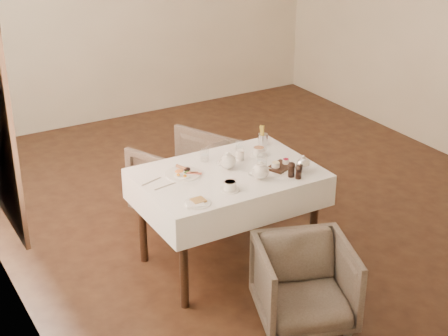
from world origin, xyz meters
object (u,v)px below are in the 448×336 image
table (228,187)px  teapot_centre (228,160)px  armchair_far (184,177)px  breakfast_plate (183,173)px  armchair_near (304,284)px

table → teapot_centre: teapot_centre is taller
armchair_far → breakfast_plate: bearing=38.7°
breakfast_plate → table: bearing=-18.1°
armchair_far → armchair_near: bearing=65.0°
breakfast_plate → teapot_centre: 0.34m
armchair_near → teapot_centre: 1.07m
table → armchair_near: bearing=-85.2°
armchair_far → breakfast_plate: breakfast_plate is taller
breakfast_plate → teapot_centre: size_ratio=1.54×
table → teapot_centre: (0.03, 0.05, 0.18)m
armchair_near → breakfast_plate: 1.17m
table → breakfast_plate: size_ratio=4.98×
table → breakfast_plate: 0.35m
teapot_centre → table: bearing=-120.1°
armchair_near → breakfast_plate: size_ratio=2.42×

